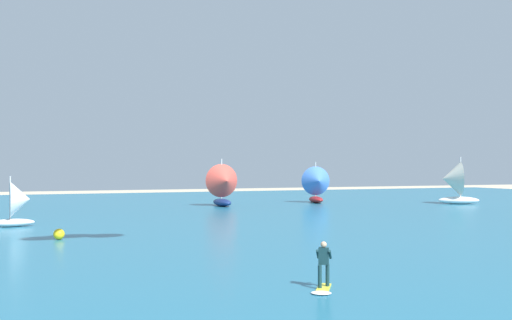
% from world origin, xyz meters
% --- Properties ---
extents(ocean, '(160.00, 90.00, 0.10)m').
position_xyz_m(ocean, '(0.00, 50.85, 0.05)').
color(ocean, '#236B89').
rests_on(ocean, ground).
extents(kitesurfer, '(1.54, 1.94, 1.67)m').
position_xyz_m(kitesurfer, '(2.48, 16.94, 0.70)').
color(kitesurfer, yellow).
rests_on(kitesurfer, ocean).
extents(sailboat_center_horizon, '(4.90, 4.36, 5.46)m').
position_xyz_m(sailboat_center_horizon, '(38.62, 53.29, 2.60)').
color(sailboat_center_horizon, white).
rests_on(sailboat_center_horizon, ocean).
extents(sailboat_outermost, '(3.78, 4.33, 4.89)m').
position_xyz_m(sailboat_outermost, '(24.81, 60.61, 2.34)').
color(sailboat_outermost, maroon).
rests_on(sailboat_outermost, ocean).
extents(sailboat_mid_left, '(3.69, 4.38, 5.19)m').
position_xyz_m(sailboat_mid_left, '(12.64, 59.04, 2.48)').
color(sailboat_mid_left, navy).
rests_on(sailboat_mid_left, ocean).
extents(sailboat_trailing, '(3.13, 2.66, 3.66)m').
position_xyz_m(sailboat_trailing, '(-7.85, 44.23, 1.77)').
color(sailboat_trailing, silver).
rests_on(sailboat_trailing, ocean).
extents(marker_buoy, '(0.65, 0.65, 0.65)m').
position_xyz_m(marker_buoy, '(-5.52, 35.17, 0.43)').
color(marker_buoy, yellow).
rests_on(marker_buoy, ocean).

